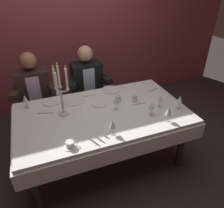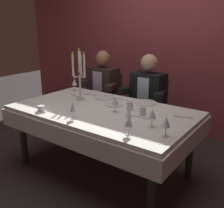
{
  "view_description": "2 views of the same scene",
  "coord_description": "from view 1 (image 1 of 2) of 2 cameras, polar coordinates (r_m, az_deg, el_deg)",
  "views": [
    {
      "loc": [
        -0.63,
        -1.93,
        2.09
      ],
      "look_at": [
        0.15,
        0.08,
        0.76
      ],
      "focal_mm": 34.67,
      "sensor_mm": 36.0,
      "label": 1
    },
    {
      "loc": [
        1.62,
        -2.05,
        1.6
      ],
      "look_at": [
        0.13,
        -0.01,
        0.82
      ],
      "focal_mm": 41.77,
      "sensor_mm": 36.0,
      "label": 2
    }
  ],
  "objects": [
    {
      "name": "dinner_plate_2",
      "position": [
        2.71,
        -15.56,
        0.54
      ],
      "size": [
        0.22,
        0.22,
        0.01
      ],
      "primitive_type": "cylinder",
      "color": "white",
      "rests_on": "dining_table"
    },
    {
      "name": "seated_diner_0",
      "position": [
        3.13,
        -19.89,
        3.9
      ],
      "size": [
        0.63,
        0.48,
        1.24
      ],
      "color": "#272E25",
      "rests_on": "ground_plane"
    },
    {
      "name": "knife_2",
      "position": [
        2.93,
        10.63,
        3.63
      ],
      "size": [
        0.19,
        0.08,
        0.01
      ],
      "primitive_type": "cube",
      "rotation": [
        0.0,
        0.0,
        0.31
      ],
      "color": "#B7B7BC",
      "rests_on": "dining_table"
    },
    {
      "name": "dinner_plate_1",
      "position": [
        2.68,
        -10.01,
        0.91
      ],
      "size": [
        0.25,
        0.25,
        0.01
      ],
      "primitive_type": "cylinder",
      "color": "white",
      "rests_on": "dining_table"
    },
    {
      "name": "wine_glass_3",
      "position": [
        2.64,
        -21.96,
        1.18
      ],
      "size": [
        0.07,
        0.07,
        0.16
      ],
      "color": "silver",
      "rests_on": "dining_table"
    },
    {
      "name": "water_tumbler_1",
      "position": [
        2.63,
        6.0,
        1.49
      ],
      "size": [
        0.06,
        0.06,
        0.08
      ],
      "primitive_type": "cylinder",
      "color": "silver",
      "rests_on": "dining_table"
    },
    {
      "name": "dining_table",
      "position": [
        2.51,
        -2.5,
        -4.33
      ],
      "size": [
        1.94,
        1.14,
        0.74
      ],
      "color": "white",
      "rests_on": "ground_plane"
    },
    {
      "name": "coffee_cup_0",
      "position": [
        2.01,
        -10.97,
        -10.46
      ],
      "size": [
        0.13,
        0.12,
        0.06
      ],
      "color": "white",
      "rests_on": "dining_table"
    },
    {
      "name": "wine_glass_5",
      "position": [
        2.53,
        12.71,
        1.5
      ],
      "size": [
        0.07,
        0.07,
        0.16
      ],
      "color": "silver",
      "rests_on": "dining_table"
    },
    {
      "name": "seated_diner_1",
      "position": [
        3.2,
        -6.67,
        6.32
      ],
      "size": [
        0.63,
        0.48,
        1.24
      ],
      "color": "#272E25",
      "rests_on": "ground_plane"
    },
    {
      "name": "wine_glass_1",
      "position": [
        2.55,
        17.45,
        1.03
      ],
      "size": [
        0.07,
        0.07,
        0.16
      ],
      "color": "silver",
      "rests_on": "dining_table"
    },
    {
      "name": "fork_3",
      "position": [
        2.53,
        -17.29,
        -2.28
      ],
      "size": [
        0.17,
        0.07,
        0.01
      ],
      "primitive_type": "cube",
      "rotation": [
        0.0,
        0.0,
        -0.31
      ],
      "color": "#B7B7BC",
      "rests_on": "dining_table"
    },
    {
      "name": "wine_glass_2",
      "position": [
        2.37,
        10.48,
        -0.49
      ],
      "size": [
        0.07,
        0.07,
        0.16
      ],
      "color": "silver",
      "rests_on": "dining_table"
    },
    {
      "name": "wine_glass_6",
      "position": [
        2.06,
        0.15,
        -5.36
      ],
      "size": [
        0.07,
        0.07,
        0.16
      ],
      "color": "silver",
      "rests_on": "dining_table"
    },
    {
      "name": "water_tumbler_0",
      "position": [
        2.61,
        1.61,
        1.42
      ],
      "size": [
        0.07,
        0.07,
        0.08
      ],
      "primitive_type": "cylinder",
      "color": "silver",
      "rests_on": "dining_table"
    },
    {
      "name": "candelabra",
      "position": [
        2.32,
        -13.32,
        2.89
      ],
      "size": [
        0.15,
        0.17,
        0.6
      ],
      "color": "silver",
      "rests_on": "dining_table"
    },
    {
      "name": "back_wall",
      "position": [
        3.72,
        -11.66,
        19.5
      ],
      "size": [
        6.0,
        0.12,
        2.7
      ],
      "primitive_type": "cube",
      "color": "#973E46",
      "rests_on": "ground_plane"
    },
    {
      "name": "wine_glass_4",
      "position": [
        2.43,
        1.02,
        1.06
      ],
      "size": [
        0.07,
        0.07,
        0.16
      ],
      "color": "silver",
      "rests_on": "dining_table"
    },
    {
      "name": "ground_plane",
      "position": [
        2.92,
        -2.21,
        -14.27
      ],
      "size": [
        12.0,
        12.0,
        0.0
      ],
      "primitive_type": "plane",
      "color": "#383132"
    },
    {
      "name": "knife_1",
      "position": [
        2.76,
        -6.13,
        2.18
      ],
      "size": [
        0.19,
        0.04,
        0.01
      ],
      "primitive_type": "cube",
      "rotation": [
        0.0,
        0.0,
        0.11
      ],
      "color": "#B7B7BC",
      "rests_on": "dining_table"
    },
    {
      "name": "wine_glass_0",
      "position": [
        2.31,
        14.69,
        -1.9
      ],
      "size": [
        0.07,
        0.07,
        0.16
      ],
      "color": "silver",
      "rests_on": "dining_table"
    },
    {
      "name": "dinner_plate_3",
      "position": [
        2.59,
        -3.38,
        0.2
      ],
      "size": [
        0.2,
        0.2,
        0.01
      ],
      "primitive_type": "cylinder",
      "color": "white",
      "rests_on": "dining_table"
    },
    {
      "name": "dinner_plate_0",
      "position": [
        2.87,
        -0.35,
        3.71
      ],
      "size": [
        0.25,
        0.25,
        0.01
      ],
      "primitive_type": "cylinder",
      "color": "white",
      "rests_on": "dining_table"
    },
    {
      "name": "spoon_0",
      "position": [
        2.59,
        7.14,
        0.01
      ],
      "size": [
        0.17,
        0.02,
        0.01
      ],
      "primitive_type": "cube",
      "rotation": [
        0.0,
        0.0,
        -0.03
      ],
      "color": "#B7B7BC",
      "rests_on": "dining_table"
    }
  ]
}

